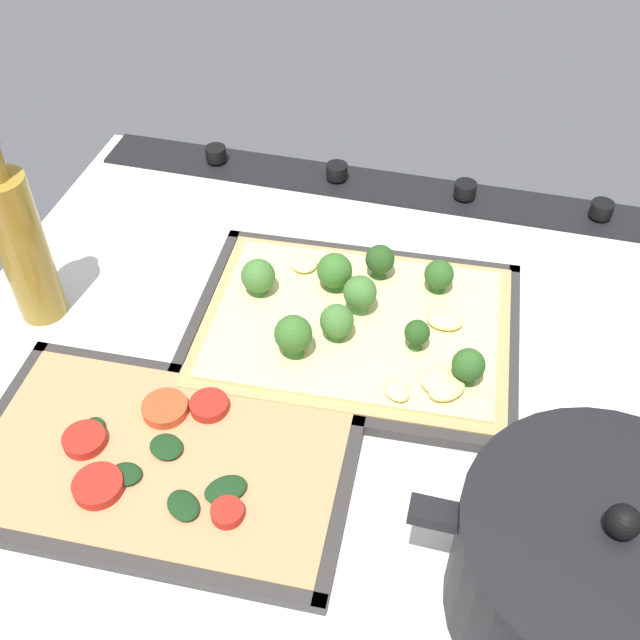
{
  "coord_description": "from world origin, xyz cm",
  "views": [
    {
      "loc": [
        -10.18,
        50.7,
        57.84
      ],
      "look_at": [
        2.78,
        -0.14,
        5.36
      ],
      "focal_mm": 42.6,
      "sensor_mm": 36.0,
      "label": 1
    }
  ],
  "objects_px": {
    "veggie_pizza_back": "(160,457)",
    "oil_bottle": "(21,244)",
    "baking_tray_front": "(354,331)",
    "broccoli_pizza": "(356,320)",
    "cooking_pot": "(596,572)",
    "baking_tray_back": "(162,461)"
  },
  "relations": [
    {
      "from": "broccoli_pizza",
      "to": "cooking_pot",
      "type": "relative_size",
      "value": 1.18
    },
    {
      "from": "baking_tray_front",
      "to": "veggie_pizza_back",
      "type": "height_order",
      "value": "veggie_pizza_back"
    },
    {
      "from": "baking_tray_back",
      "to": "oil_bottle",
      "type": "distance_m",
      "value": 0.27
    },
    {
      "from": "baking_tray_front",
      "to": "oil_bottle",
      "type": "height_order",
      "value": "oil_bottle"
    },
    {
      "from": "veggie_pizza_back",
      "to": "cooking_pot",
      "type": "relative_size",
      "value": 1.18
    },
    {
      "from": "baking_tray_front",
      "to": "broccoli_pizza",
      "type": "height_order",
      "value": "broccoli_pizza"
    },
    {
      "from": "broccoli_pizza",
      "to": "veggie_pizza_back",
      "type": "bearing_deg",
      "value": 56.57
    },
    {
      "from": "veggie_pizza_back",
      "to": "oil_bottle",
      "type": "bearing_deg",
      "value": -37.47
    },
    {
      "from": "baking_tray_front",
      "to": "oil_bottle",
      "type": "bearing_deg",
      "value": 8.42
    },
    {
      "from": "baking_tray_front",
      "to": "baking_tray_back",
      "type": "relative_size",
      "value": 1.0
    },
    {
      "from": "baking_tray_front",
      "to": "veggie_pizza_back",
      "type": "bearing_deg",
      "value": 56.81
    },
    {
      "from": "cooking_pot",
      "to": "oil_bottle",
      "type": "height_order",
      "value": "oil_bottle"
    },
    {
      "from": "oil_bottle",
      "to": "baking_tray_back",
      "type": "bearing_deg",
      "value": 142.7
    },
    {
      "from": "broccoli_pizza",
      "to": "baking_tray_back",
      "type": "xyz_separation_m",
      "value": [
        0.13,
        0.2,
        -0.02
      ]
    },
    {
      "from": "baking_tray_back",
      "to": "veggie_pizza_back",
      "type": "bearing_deg",
      "value": 1.61
    },
    {
      "from": "veggie_pizza_back",
      "to": "cooking_pot",
      "type": "xyz_separation_m",
      "value": [
        -0.37,
        0.05,
        0.05
      ]
    },
    {
      "from": "baking_tray_front",
      "to": "veggie_pizza_back",
      "type": "distance_m",
      "value": 0.24
    },
    {
      "from": "veggie_pizza_back",
      "to": "cooking_pot",
      "type": "height_order",
      "value": "cooking_pot"
    },
    {
      "from": "broccoli_pizza",
      "to": "oil_bottle",
      "type": "relative_size",
      "value": 1.48
    },
    {
      "from": "oil_bottle",
      "to": "broccoli_pizza",
      "type": "bearing_deg",
      "value": -171.49
    },
    {
      "from": "baking_tray_front",
      "to": "baking_tray_back",
      "type": "bearing_deg",
      "value": 57.04
    },
    {
      "from": "veggie_pizza_back",
      "to": "cooking_pot",
      "type": "bearing_deg",
      "value": 172.93
    }
  ]
}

